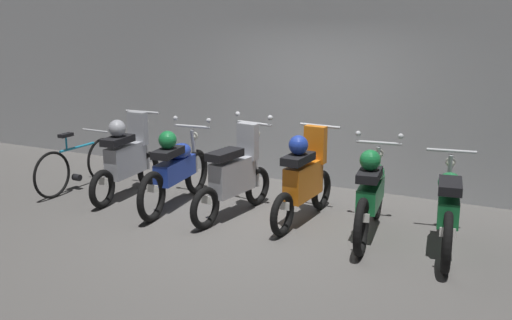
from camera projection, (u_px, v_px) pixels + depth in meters
name	position (u px, v px, depth m)	size (l,w,h in m)	color
ground_plane	(255.00, 227.00, 7.48)	(80.00, 80.00, 0.00)	#565451
back_wall	(322.00, 74.00, 9.04)	(16.00, 0.30, 3.35)	#9EA0A3
motorbike_slot_0	(126.00, 158.00, 8.61)	(0.56, 1.68, 1.18)	black
motorbike_slot_1	(176.00, 169.00, 8.16)	(0.59, 1.95, 1.15)	black
motorbike_slot_2	(235.00, 176.00, 7.79)	(0.59, 1.68, 1.29)	black
motorbike_slot_3	(304.00, 178.00, 7.57)	(0.56, 1.68, 1.18)	black
motorbike_slot_4	(371.00, 192.00, 7.10)	(0.59, 1.94, 1.15)	black
motorbike_slot_5	(448.00, 207.00, 6.69)	(0.56, 1.94, 1.03)	black
bicycle	(78.00, 165.00, 8.99)	(0.50, 1.73, 0.89)	black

